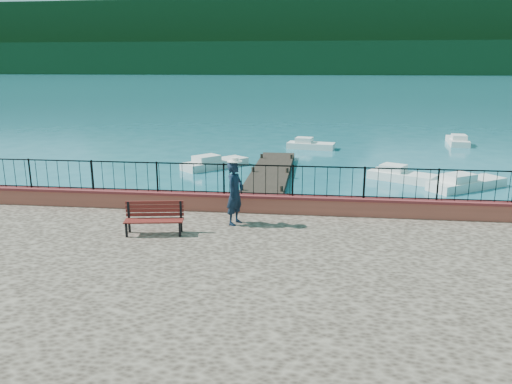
% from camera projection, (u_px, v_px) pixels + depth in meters
% --- Properties ---
extents(ground, '(2000.00, 2000.00, 0.00)m').
position_uv_depth(ground, '(295.00, 301.00, 12.61)').
color(ground, '#19596B').
rests_on(ground, ground).
extents(parapet, '(28.00, 0.46, 0.58)m').
position_uv_depth(parapet, '(302.00, 205.00, 15.80)').
color(parapet, '#A4493B').
rests_on(parapet, promenade).
extents(railing, '(27.00, 0.05, 0.95)m').
position_uv_depth(railing, '(302.00, 181.00, 15.61)').
color(railing, black).
rests_on(railing, parapet).
extents(dock, '(2.00, 16.00, 0.30)m').
position_uv_depth(dock, '(266.00, 184.00, 24.35)').
color(dock, '#2D231C').
rests_on(dock, ground).
extents(far_forest, '(900.00, 60.00, 18.00)m').
position_uv_depth(far_forest, '(319.00, 59.00, 298.75)').
color(far_forest, black).
rests_on(far_forest, ground).
extents(foothills, '(900.00, 120.00, 44.00)m').
position_uv_depth(foothills, '(320.00, 41.00, 353.19)').
color(foothills, black).
rests_on(foothills, ground).
extents(park_bench, '(1.68, 0.79, 0.90)m').
position_uv_depth(park_bench, '(154.00, 225.00, 13.89)').
color(park_bench, black).
rests_on(park_bench, promenade).
extents(person, '(0.65, 0.80, 1.88)m').
position_uv_depth(person, '(235.00, 193.00, 14.62)').
color(person, black).
rests_on(person, promenade).
extents(hat, '(0.44, 0.44, 0.12)m').
position_uv_depth(hat, '(235.00, 160.00, 14.37)').
color(hat, white).
rests_on(hat, person).
extents(boat_1, '(3.54, 2.79, 0.80)m').
position_uv_depth(boat_1, '(402.00, 173.00, 25.56)').
color(boat_1, white).
rests_on(boat_1, ground).
extents(boat_2, '(4.14, 3.42, 0.80)m').
position_uv_depth(boat_2, '(467.00, 180.00, 23.94)').
color(boat_2, silver).
rests_on(boat_2, ground).
extents(boat_3, '(3.64, 3.87, 0.80)m').
position_uv_depth(boat_3, '(215.00, 161.00, 28.81)').
color(boat_3, silver).
rests_on(boat_3, ground).
extents(boat_4, '(3.45, 1.84, 0.80)m').
position_uv_depth(boat_4, '(311.00, 143.00, 35.25)').
color(boat_4, silver).
rests_on(boat_4, ground).
extents(boat_5, '(1.76, 3.93, 0.80)m').
position_uv_depth(boat_5, '(458.00, 139.00, 37.29)').
color(boat_5, silver).
rests_on(boat_5, ground).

